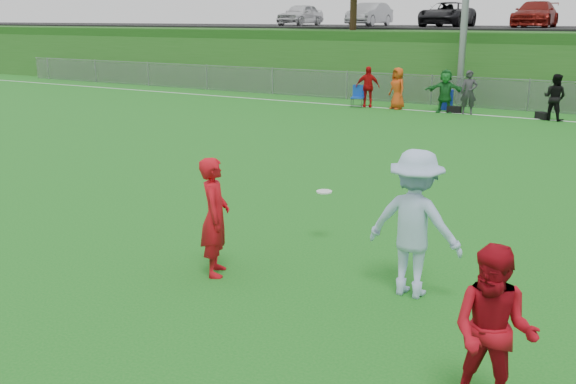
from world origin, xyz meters
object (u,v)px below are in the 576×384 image
Objects in this scene: player_red_left at (215,217)px; frisbee at (324,192)px; player_red_center at (493,333)px; player_blue at (415,224)px; recycling_bin at (446,100)px.

player_red_left reaches higher than frisbee.
player_red_center reaches higher than frisbee.
recycling_bin is at bearing -73.50° from player_blue.
player_red_center is 5.06m from frisbee.
player_red_left is at bearing -83.74° from recycling_bin.
frisbee is at bearing -80.50° from recycling_bin.
player_red_left is 1.04× the size of player_red_center.
player_blue is (-1.56, 2.30, 0.16)m from player_red_center.
frisbee reaches higher than recycling_bin.
player_blue is (2.75, 0.75, 0.13)m from player_red_left.
player_red_left is 0.87× the size of player_blue.
player_red_left reaches higher than player_red_center.
player_red_center is 6.45× the size of frisbee.
player_blue is 2.39m from frisbee.
frisbee is at bearing -31.32° from player_blue.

